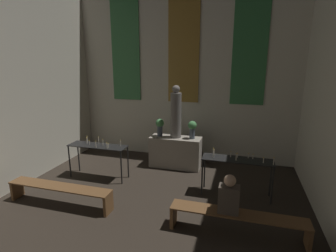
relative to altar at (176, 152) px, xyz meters
name	(u,v)px	position (x,y,z in m)	size (l,w,h in m)	color
wall_back	(184,67)	(0.00, 0.95, 2.41)	(7.01, 0.16, 5.66)	beige
altar	(176,152)	(0.00, 0.00, 0.00)	(1.48, 0.59, 0.90)	gray
statue	(176,114)	(0.00, 0.00, 1.15)	(0.31, 0.31, 1.50)	slate
flower_vase_left	(160,126)	(-0.48, 0.00, 0.76)	(0.24, 0.24, 0.51)	#4C5666
flower_vase_right	(192,128)	(0.48, 0.00, 0.76)	(0.24, 0.24, 0.51)	#4C5666
candle_rack_left	(98,149)	(-1.78, -1.30, 0.34)	(1.57, 0.46, 1.09)	black
candle_rack_right	(237,164)	(1.78, -1.30, 0.34)	(1.57, 0.46, 1.09)	black
pew_back_left	(60,191)	(-1.85, -2.79, -0.11)	(2.38, 0.36, 0.45)	brown
pew_back_right	(237,219)	(1.85, -2.79, -0.11)	(2.38, 0.36, 0.45)	brown
person_seated	(229,196)	(1.69, -2.79, 0.31)	(0.36, 0.24, 0.71)	#4C4238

